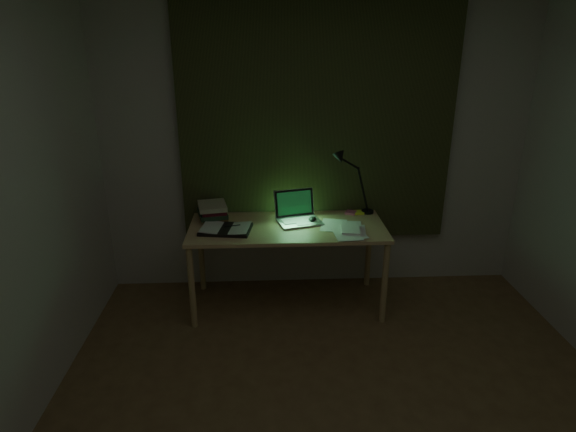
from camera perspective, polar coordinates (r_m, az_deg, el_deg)
The scene contains 11 objects.
wall_back at distance 3.98m, azimuth 3.34°, elevation 8.57°, with size 3.50×0.00×2.50m, color beige.
curtain at distance 3.91m, azimuth 3.47°, elevation 11.32°, with size 2.20×0.06×2.00m, color #2B2F17.
desk at distance 3.87m, azimuth -0.09°, elevation -5.95°, with size 1.52×0.66×0.69m, color tan, non-canonical shape.
laptop at distance 3.75m, azimuth 1.41°, elevation 0.86°, with size 0.33×0.37×0.24m, color silver, non-canonical shape.
open_textbook at distance 3.67m, azimuth -7.39°, elevation -1.50°, with size 0.38×0.27×0.03m, color silver, non-canonical shape.
book_stack at distance 3.90m, azimuth -8.80°, elevation 0.60°, with size 0.21×0.25×0.14m, color silver, non-canonical shape.
loose_papers at distance 3.68m, azimuth 6.66°, elevation -1.53°, with size 0.31×0.33×0.02m, color white, non-canonical shape.
mouse at distance 3.82m, azimuth 2.90°, elevation -0.40°, with size 0.06×0.10×0.04m, color black.
sticky_yellow at distance 4.04m, azimuth 8.33°, elevation 0.43°, with size 0.08×0.08×0.02m, color #F0FF35.
sticky_pink at distance 4.02m, azimuth 7.46°, elevation 0.41°, with size 0.08×0.08×0.02m, color #CE5075.
desk_lamp at distance 3.98m, azimuth 9.61°, elevation 4.10°, with size 0.37×0.28×0.55m, color black, non-canonical shape.
Camera 1 is at (-0.42, -1.87, 2.08)m, focal length 30.00 mm.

